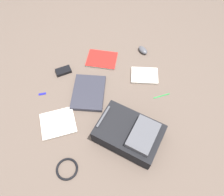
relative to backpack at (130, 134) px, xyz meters
The scene contains 11 objects.
ground_plane 0.36m from the backpack, 160.29° to the right, with size 3.59×3.59×0.00m, color brown.
backpack is the anchor object (origin of this frame).
laptop 0.50m from the backpack, 149.83° to the right, with size 0.39×0.33×0.03m.
book_manual 0.77m from the backpack, behind, with size 0.27×0.31×0.02m.
book_red 0.55m from the backpack, 111.32° to the right, with size 0.25×0.28×0.02m.
book_blue 0.58m from the backpack, 154.73° to the left, with size 0.21×0.26×0.02m.
computer_mouse 0.86m from the backpack, 159.50° to the left, with size 0.06×0.11×0.04m, color #4C4C51.
cable_coil 0.49m from the backpack, 71.84° to the right, with size 0.15×0.15×0.02m, color black.
power_brick 0.82m from the backpack, 147.40° to the right, with size 0.07×0.13×0.03m, color black.
pen_black 0.46m from the backpack, 132.15° to the left, with size 0.01×0.01×0.14m, color #198C33.
usb_stick 0.79m from the backpack, 127.87° to the right, with size 0.02×0.06×0.01m, color #191999.
Camera 1 is at (0.86, -0.10, 1.50)m, focal length 34.49 mm.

